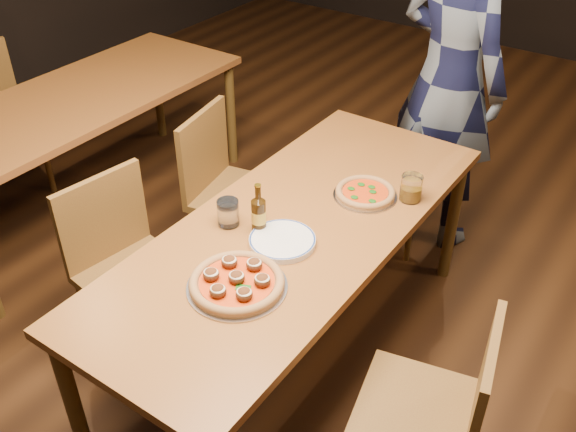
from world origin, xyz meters
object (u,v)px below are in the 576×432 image
Objects in this scene: chair_main_sw at (241,195)px; diner at (449,78)px; chair_main_nw at (137,275)px; table_main at (295,238)px; amber_glass at (411,188)px; table_left at (77,108)px; chair_end at (417,174)px; pizza_margherita at (365,193)px; pizza_meatball at (237,282)px; beer_bottle at (259,215)px; plate_stack at (282,241)px; chair_main_e at (417,408)px; water_glass at (228,213)px.

diner reaches higher than chair_main_sw.
chair_main_nw is 1.86m from diner.
diner reaches higher than table_main.
table_left is at bearing -176.29° from amber_glass.
chair_end is (0.61, 1.52, -0.04)m from chair_main_nw.
pizza_margherita is at bearing -36.96° from chair_main_nw.
beer_bottle reaches higher than pizza_meatball.
pizza_meatball reaches higher than plate_stack.
chair_main_sw is at bearing 140.60° from plate_stack.
chair_main_nw is 0.75m from chair_main_sw.
chair_main_e is at bearing -12.72° from beer_bottle.
pizza_margherita is 2.50× the size of water_glass.
diner reaches higher than pizza_margherita.
chair_main_sw is 1.00m from chair_end.
chair_main_nw is at bearing -135.06° from pizza_margherita.
table_main is 0.72m from chair_main_nw.
pizza_margherita is at bearing -149.96° from chair_main_e.
table_left is 2.38× the size of chair_end.
chair_main_sw is (1.10, 0.08, -0.21)m from table_left.
water_glass is (0.36, 0.22, 0.35)m from chair_main_nw.
pizza_margherita is 2.39× the size of amber_glass.
amber_glass is at bearing 48.07° from water_glass.
diner reaches higher than pizza_meatball.
chair_end is at bearing -167.23° from chair_main_e.
pizza_meatball is at bearing -22.76° from table_left.
chair_end is at bearing -13.84° from chair_main_nw.
pizza_meatball is at bearing -106.44° from amber_glass.
chair_main_e is 2.43× the size of pizza_meatball.
chair_main_nw reaches higher than water_glass.
table_main is 17.42× the size of amber_glass.
chair_main_nw is 0.71m from pizza_meatball.
pizza_meatball reaches higher than table_main.
chair_main_sw is 0.79m from pizza_margherita.
table_left is at bearing 83.51° from chair_main_sw.
table_main is 9.48× the size of beer_bottle.
chair_end is 7.63× the size of water_glass.
chair_main_e is 1.80m from diner.
chair_end is 0.45× the size of diner.
chair_main_e reaches higher than amber_glass.
table_left is at bearing 169.99° from table_main.
chair_main_sw is 1.08m from pizza_meatball.
water_glass is (-0.22, -0.15, 0.13)m from table_main.
chair_end is 1.38m from water_glass.
chair_end is at bearing 96.86° from pizza_margherita.
amber_glass reaches higher than table_main.
pizza_meatball reaches higher than table_left.
diner is at bearing 104.31° from amber_glass.
chair_main_sw is at bearing 125.16° from water_glass.
chair_main_e reaches higher than pizza_meatball.
beer_bottle is (-0.13, -1.27, 0.41)m from chair_end.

